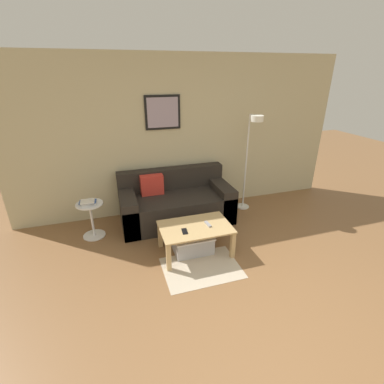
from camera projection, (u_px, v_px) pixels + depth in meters
The scene contains 11 objects.
ground_plane at pixel (279, 354), 2.45m from camera, with size 16.00×16.00×0.00m, color brown.
wall_back at pixel (183, 136), 4.62m from camera, with size 5.60×0.09×2.55m.
area_rug at pixel (201, 268), 3.51m from camera, with size 0.96×0.69×0.01m, color #C1B299.
couch at pixel (175, 203), 4.54m from camera, with size 1.77×0.86×0.81m.
coffee_table at pixel (195, 231), 3.69m from camera, with size 0.94×0.61×0.40m.
storage_bin at pixel (192, 242), 3.80m from camera, with size 0.54×0.41×0.25m.
floor_lamp at pixel (252, 146), 4.49m from camera, with size 0.23×0.44×1.66m.
side_table at pixel (91, 217), 4.06m from camera, with size 0.38×0.38×0.54m.
book_stack at pixel (88, 202), 3.95m from camera, with size 0.24×0.18×0.05m.
remote_control at pixel (208, 224), 3.70m from camera, with size 0.04×0.15×0.02m, color #99999E.
cell_phone at pixel (185, 231), 3.55m from camera, with size 0.07×0.14×0.01m, color black.
Camera 1 is at (-1.23, -1.36, 2.29)m, focal length 26.00 mm.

